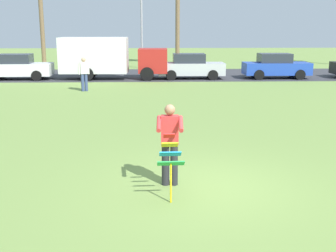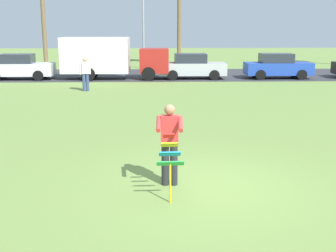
{
  "view_description": "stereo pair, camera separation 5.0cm",
  "coord_description": "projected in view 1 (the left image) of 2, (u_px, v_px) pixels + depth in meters",
  "views": [
    {
      "loc": [
        -1.08,
        -8.5,
        3.28
      ],
      "look_at": [
        -0.72,
        1.18,
        1.05
      ],
      "focal_mm": 46.28,
      "sensor_mm": 36.0,
      "label": 1
    },
    {
      "loc": [
        -1.03,
        -8.5,
        3.28
      ],
      "look_at": [
        -0.72,
        1.18,
        1.05
      ],
      "focal_mm": 46.28,
      "sensor_mm": 36.0,
      "label": 2
    }
  ],
  "objects": [
    {
      "name": "parked_car_blue",
      "position": [
        276.0,
        66.0,
        27.85
      ],
      "size": [
        4.21,
        1.85,
        1.6
      ],
      "color": "#2347B7",
      "rests_on": "ground"
    },
    {
      "name": "parked_car_silver",
      "position": [
        191.0,
        67.0,
        27.65
      ],
      "size": [
        4.21,
        1.85,
        1.6
      ],
      "color": "silver",
      "rests_on": "ground"
    },
    {
      "name": "road_strip",
      "position": [
        167.0,
        75.0,
        30.11
      ],
      "size": [
        120.0,
        8.0,
        0.01
      ],
      "primitive_type": "cube",
      "color": "#38383D",
      "rests_on": "ground"
    },
    {
      "name": "person_walker_near",
      "position": [
        84.0,
        73.0,
        22.3
      ],
      "size": [
        0.55,
        0.32,
        1.73
      ],
      "color": "#384772",
      "rests_on": "ground"
    },
    {
      "name": "streetlight_pole",
      "position": [
        142.0,
        17.0,
        34.01
      ],
      "size": [
        0.24,
        1.65,
        7.0
      ],
      "color": "#9E9EA3",
      "rests_on": "ground"
    },
    {
      "name": "ground_plane",
      "position": [
        204.0,
        187.0,
        9.05
      ],
      "size": [
        120.0,
        120.0,
        0.0
      ],
      "primitive_type": "plane",
      "color": "olive"
    },
    {
      "name": "kite_held",
      "position": [
        170.0,
        157.0,
        8.23
      ],
      "size": [
        0.52,
        0.64,
        1.25
      ],
      "color": "red",
      "rests_on": "ground"
    },
    {
      "name": "parked_car_white",
      "position": [
        18.0,
        67.0,
        27.26
      ],
      "size": [
        4.25,
        1.93,
        1.6
      ],
      "color": "white",
      "rests_on": "ground"
    },
    {
      "name": "person_kite_flyer",
      "position": [
        170.0,
        142.0,
        8.96
      ],
      "size": [
        0.55,
        0.66,
        1.73
      ],
      "color": "#26262B",
      "rests_on": "ground"
    },
    {
      "name": "parked_truck_red_cab",
      "position": [
        107.0,
        57.0,
        27.32
      ],
      "size": [
        6.74,
        2.21,
        2.62
      ],
      "color": "#B2231E",
      "rests_on": "ground"
    }
  ]
}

